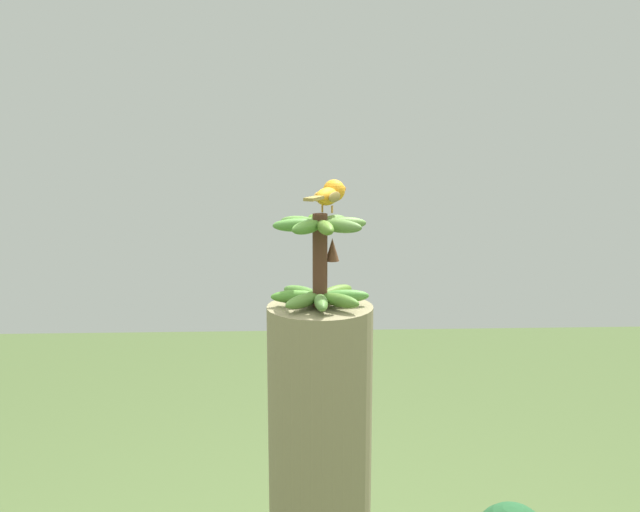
% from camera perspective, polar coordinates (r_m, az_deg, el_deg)
% --- Properties ---
extents(banana_bunch, '(0.26, 0.26, 0.24)m').
position_cam_1_polar(banana_bunch, '(1.86, 0.03, -0.34)').
color(banana_bunch, '#4C2D1E').
rests_on(banana_bunch, banana_tree).
extents(perched_bird, '(0.12, 0.20, 0.08)m').
position_cam_1_polar(perched_bird, '(1.87, 0.80, 4.96)').
color(perched_bird, '#C68933').
rests_on(perched_bird, banana_bunch).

